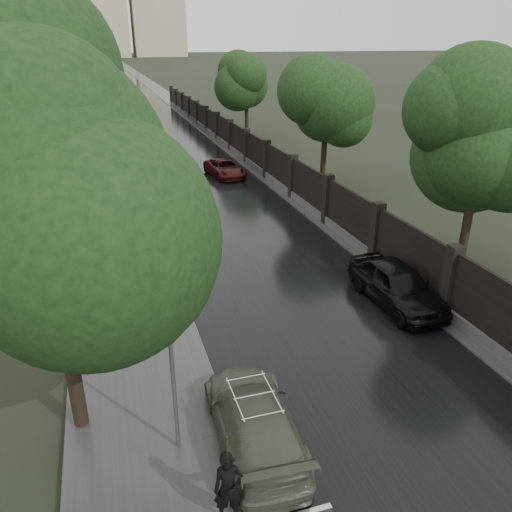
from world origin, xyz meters
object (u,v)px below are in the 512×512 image
object	(u,v)px
tree_left_near	(39,179)
tree_right_c	(246,86)
pedestrian_umbrella	(228,453)
tree_right_b	(326,109)
tree_right_a	(479,154)
car_right_near	(397,285)
car_right_far	(225,168)
lamp_post	(171,357)
volga_sedan	(254,420)
tree_left_far	(69,99)
traffic_light	(135,152)

from	to	relation	value
tree_left_near	tree_right_c	size ratio (longest dim) A/B	1.31
tree_left_near	pedestrian_umbrella	world-z (taller)	tree_left_near
tree_right_b	pedestrian_umbrella	world-z (taller)	tree_right_b
tree_right_a	tree_right_c	bearing A→B (deg)	90.00
car_right_near	car_right_far	distance (m)	20.05
tree_right_c	lamp_post	xyz separation A→B (m)	(-12.90, -38.50, -2.28)
lamp_post	pedestrian_umbrella	distance (m)	2.47
volga_sedan	car_right_far	bearing A→B (deg)	-99.21
tree_right_b	pedestrian_umbrella	xyz separation A→B (m)	(-12.23, -22.74, -3.08)
tree_left_far	lamp_post	xyz separation A→B (m)	(2.60, -28.50, -2.57)
tree_right_c	traffic_light	size ratio (longest dim) A/B	1.75
tree_right_b	tree_right_a	bearing A→B (deg)	-90.00
lamp_post	tree_left_far	bearing A→B (deg)	95.21
traffic_light	tree_left_far	bearing A→B (deg)	126.47
tree_left_near	volga_sedan	distance (m)	7.21
lamp_post	tree_right_c	bearing A→B (deg)	71.48
tree_right_b	car_right_far	xyz separation A→B (m)	(-5.60, 4.32, -4.34)
lamp_post	car_right_near	distance (m)	10.21
tree_right_b	car_right_near	bearing A→B (deg)	-104.66
tree_right_a	lamp_post	xyz separation A→B (m)	(-12.90, -6.50, -2.28)
tree_right_c	lamp_post	world-z (taller)	tree_right_c
tree_left_near	tree_right_a	bearing A→B (deg)	18.32
tree_left_far	volga_sedan	size ratio (longest dim) A/B	1.59
lamp_post	volga_sedan	distance (m)	2.70
tree_right_b	tree_left_near	bearing A→B (deg)	-128.48
tree_right_a	car_right_near	xyz separation A→B (m)	(-4.10, -1.67, -4.16)
tree_right_b	traffic_light	distance (m)	12.44
tree_right_c	car_right_far	distance (m)	15.41
tree_right_a	lamp_post	size ratio (longest dim) A/B	1.37
lamp_post	car_right_far	bearing A→B (deg)	73.62
car_right_far	pedestrian_umbrella	bearing A→B (deg)	-110.27
tree_right_b	car_right_far	world-z (taller)	tree_right_b
tree_right_a	volga_sedan	bearing A→B (deg)	-148.76
lamp_post	traffic_light	world-z (taller)	lamp_post
tree_left_near	traffic_light	bearing A→B (deg)	81.47
car_right_near	car_right_far	world-z (taller)	car_right_near
pedestrian_umbrella	volga_sedan	bearing A→B (deg)	68.93
tree_right_b	pedestrian_umbrella	distance (m)	26.00
car_right_near	volga_sedan	bearing A→B (deg)	-146.12
traffic_light	tree_left_near	bearing A→B (deg)	-98.53
car_right_far	pedestrian_umbrella	distance (m)	27.89
lamp_post	car_right_near	xyz separation A→B (m)	(8.80, 4.83, -1.88)
car_right_far	traffic_light	bearing A→B (deg)	-174.41
tree_left_far	tree_right_b	distance (m)	17.45
tree_left_far	lamp_post	size ratio (longest dim) A/B	1.45
car_right_near	car_right_far	size ratio (longest dim) A/B	1.06
pedestrian_umbrella	tree_left_near	bearing A→B (deg)	135.84
tree_left_far	tree_right_b	world-z (taller)	tree_left_far
tree_right_a	tree_right_b	distance (m)	14.00
traffic_light	tree_right_b	bearing A→B (deg)	-14.24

